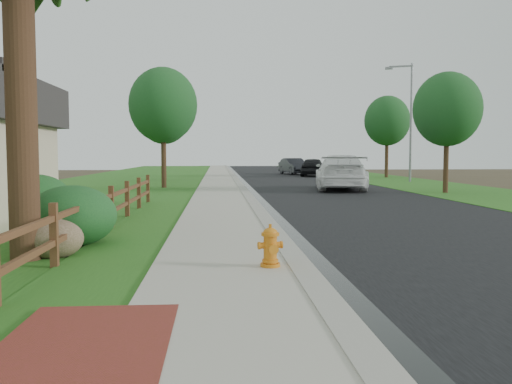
{
  "coord_description": "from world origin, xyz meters",
  "views": [
    {
      "loc": [
        -0.93,
        -6.16,
        1.89
      ],
      "look_at": [
        -0.18,
        4.4,
        1.15
      ],
      "focal_mm": 38.0,
      "sensor_mm": 36.0,
      "label": 1
    }
  ],
  "objects": [
    {
      "name": "grass_strip",
      "position": [
        -2.8,
        35.0,
        0.03
      ],
      "size": [
        1.6,
        90.0,
        0.06
      ],
      "primitive_type": "cube",
      "color": "#245618",
      "rests_on": "ground"
    },
    {
      "name": "verge_far",
      "position": [
        11.5,
        35.0,
        0.02
      ],
      "size": [
        6.0,
        90.0,
        0.04
      ],
      "primitive_type": "cube",
      "color": "#245618",
      "rests_on": "ground"
    },
    {
      "name": "curb",
      "position": [
        0.4,
        35.0,
        0.06
      ],
      "size": [
        0.4,
        90.0,
        0.12
      ],
      "primitive_type": "cube",
      "color": "#9C9A8E",
      "rests_on": "ground"
    },
    {
      "name": "shrub_c",
      "position": [
        -5.93,
        9.1,
        0.67
      ],
      "size": [
        1.99,
        1.99,
        1.34
      ],
      "primitive_type": "ellipsoid",
      "rotation": [
        0.0,
        0.0,
        -0.08
      ],
      "color": "#18451E",
      "rests_on": "ground"
    },
    {
      "name": "ground",
      "position": [
        0.0,
        0.0,
        0.0
      ],
      "size": [
        120.0,
        120.0,
        0.0
      ],
      "primitive_type": "plane",
      "color": "#3C3321"
    },
    {
      "name": "dark_car_mid",
      "position": [
        7.2,
        39.48,
        0.81
      ],
      "size": [
        2.96,
        4.97,
        1.59
      ],
      "primitive_type": "imported",
      "rotation": [
        0.0,
        0.0,
        2.89
      ],
      "color": "black",
      "rests_on": "road"
    },
    {
      "name": "lawn_near",
      "position": [
        -8.0,
        35.0,
        0.02
      ],
      "size": [
        9.0,
        90.0,
        0.04
      ],
      "primitive_type": "cube",
      "color": "#245618",
      "rests_on": "ground"
    },
    {
      "name": "wet_gutter",
      "position": [
        0.75,
        35.0,
        0.02
      ],
      "size": [
        0.5,
        90.0,
        0.0
      ],
      "primitive_type": "cube",
      "color": "black",
      "rests_on": "road"
    },
    {
      "name": "shrub_d",
      "position": [
        -6.5,
        10.39,
        0.65
      ],
      "size": [
        1.97,
        1.97,
        1.29
      ],
      "primitive_type": "ellipsoid",
      "rotation": [
        0.0,
        0.0,
        -0.04
      ],
      "color": "#18451E",
      "rests_on": "ground"
    },
    {
      "name": "brick_patch",
      "position": [
        -2.2,
        -1.0,
        0.06
      ],
      "size": [
        1.6,
        2.4,
        0.11
      ],
      "primitive_type": "cube",
      "color": "maroon",
      "rests_on": "ground"
    },
    {
      "name": "dark_car_far",
      "position": [
        6.17,
        43.93,
        0.77
      ],
      "size": [
        2.52,
        4.79,
        1.5
      ],
      "primitive_type": "imported",
      "rotation": [
        0.0,
        0.0,
        0.21
      ],
      "color": "black",
      "rests_on": "road"
    },
    {
      "name": "tree_mid_right",
      "position": [
        12.56,
        36.26,
        4.54
      ],
      "size": [
        3.6,
        3.6,
        6.53
      ],
      "color": "#3C2618",
      "rests_on": "ground"
    },
    {
      "name": "tree_near_left",
      "position": [
        -3.9,
        24.13,
        4.58
      ],
      "size": [
        3.76,
        3.76,
        6.66
      ],
      "color": "#3C2618",
      "rests_on": "ground"
    },
    {
      "name": "boulder",
      "position": [
        -3.9,
        3.73,
        0.37
      ],
      "size": [
        1.23,
        1.01,
        0.73
      ],
      "primitive_type": "ellipsoid",
      "rotation": [
        0.0,
        0.0,
        -0.19
      ],
      "color": "brown",
      "rests_on": "ground"
    },
    {
      "name": "tree_mid_left",
      "position": [
        -4.69,
        32.71,
        4.66
      ],
      "size": [
        3.77,
        3.77,
        6.75
      ],
      "color": "#3C2618",
      "rests_on": "ground"
    },
    {
      "name": "road",
      "position": [
        4.6,
        35.0,
        0.01
      ],
      "size": [
        8.0,
        90.0,
        0.02
      ],
      "primitive_type": "cube",
      "color": "black",
      "rests_on": "ground"
    },
    {
      "name": "ranch_fence",
      "position": [
        -3.6,
        6.4,
        0.62
      ],
      "size": [
        0.12,
        16.92,
        1.1
      ],
      "color": "#4B3119",
      "rests_on": "ground"
    },
    {
      "name": "white_suv",
      "position": [
        5.55,
        22.02,
        0.93
      ],
      "size": [
        3.56,
        6.61,
        1.82
      ],
      "primitive_type": "imported",
      "rotation": [
        0.0,
        0.0,
        2.97
      ],
      "color": "white",
      "rests_on": "road"
    },
    {
      "name": "fire_hydrant",
      "position": [
        -0.1,
        2.32,
        0.41
      ],
      "size": [
        0.45,
        0.36,
        0.68
      ],
      "color": "orange",
      "rests_on": "sidewalk"
    },
    {
      "name": "streetlight",
      "position": [
        11.86,
        29.45,
        4.49
      ],
      "size": [
        1.76,
        0.78,
        7.92
      ],
      "color": "gray",
      "rests_on": "ground"
    },
    {
      "name": "shrub_b",
      "position": [
        -3.9,
        5.05,
        0.63
      ],
      "size": [
        2.07,
        2.07,
        1.26
      ],
      "primitive_type": "ellipsoid",
      "rotation": [
        0.0,
        0.0,
        0.17
      ],
      "color": "#18451E",
      "rests_on": "ground"
    },
    {
      "name": "sidewalk",
      "position": [
        -0.9,
        35.0,
        0.05
      ],
      "size": [
        2.2,
        90.0,
        0.1
      ],
      "primitive_type": "cube",
      "color": "#ABA795",
      "rests_on": "ground"
    },
    {
      "name": "tree_near_right",
      "position": [
        10.03,
        19.14,
        4.02
      ],
      "size": [
        3.23,
        3.23,
        5.81
      ],
      "color": "#3C2618",
      "rests_on": "ground"
    }
  ]
}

